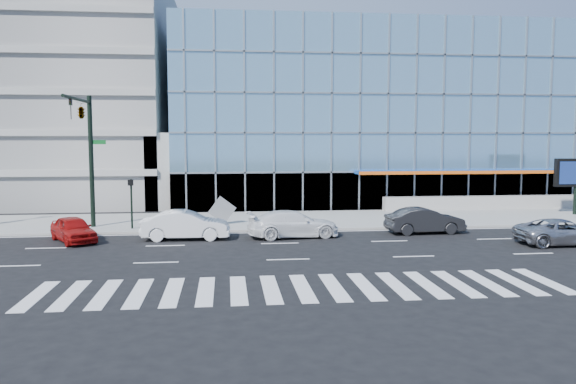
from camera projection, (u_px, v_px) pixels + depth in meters
name	position (u px, v px, depth m)	size (l,w,h in m)	color
ground	(280.00, 243.00, 29.90)	(160.00, 160.00, 0.00)	black
sidewalk	(269.00, 220.00, 37.81)	(120.00, 8.00, 0.15)	gray
theatre_building	(393.00, 119.00, 56.43)	(42.00, 26.00, 15.00)	#76A8C6
parking_garage	(41.00, 91.00, 52.48)	(24.00, 24.00, 20.00)	gray
ramp_block	(188.00, 169.00, 46.77)	(6.00, 8.00, 6.00)	gray
tower_backdrop	(61.00, 27.00, 93.58)	(14.00, 14.00, 48.00)	gray
retaining_wall	(570.00, 201.00, 43.94)	(30.00, 0.80, 1.00)	gray
traffic_signal	(84.00, 128.00, 32.63)	(1.14, 5.74, 8.00)	black
ped_signal_post	(131.00, 196.00, 33.66)	(0.30, 0.33, 3.00)	black
marquee_sign	(576.00, 174.00, 39.92)	(3.20, 0.43, 4.00)	black
silver_suv	(563.00, 232.00, 29.50)	(2.25, 4.87, 1.35)	#B0AFB4
white_suv	(293.00, 224.00, 31.71)	(2.11, 5.20, 1.51)	white
white_sedan	(186.00, 225.00, 31.04)	(1.69, 4.85, 1.60)	white
dark_sedan	(425.00, 221.00, 33.02)	(1.59, 4.57, 1.51)	black
red_sedan	(73.00, 229.00, 30.32)	(1.62, 4.03, 1.37)	#9D0D0C
tilted_panel	(222.00, 210.00, 35.39)	(1.30, 0.06, 1.30)	#959595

